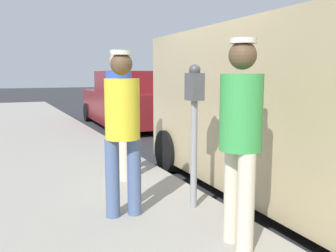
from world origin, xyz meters
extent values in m
plane|color=#2D2D33|center=(0.00, 0.00, 0.00)|extent=(80.00, 80.00, 0.00)
cylinder|color=gray|center=(1.35, 0.58, 0.72)|extent=(0.07, 0.07, 1.15)
cube|color=#4C4C51|center=(1.35, 0.58, 1.44)|extent=(0.14, 0.18, 0.28)
sphere|color=#47474C|center=(1.35, 0.58, 1.61)|extent=(0.12, 0.12, 0.12)
cylinder|color=#4C608C|center=(2.21, 0.47, 0.54)|extent=(0.14, 0.14, 0.79)
cylinder|color=#4C608C|center=(1.99, 0.50, 0.54)|extent=(0.14, 0.14, 0.79)
cylinder|color=yellow|center=(2.10, 0.48, 1.23)|extent=(0.34, 0.34, 0.59)
sphere|color=brown|center=(2.10, 0.48, 1.66)|extent=(0.21, 0.21, 0.21)
cylinder|color=silver|center=(2.10, 0.48, 1.77)|extent=(0.20, 0.20, 0.04)
cylinder|color=beige|center=(1.46, 1.63, 0.56)|extent=(0.14, 0.14, 0.81)
cylinder|color=beige|center=(1.44, 1.41, 0.56)|extent=(0.14, 0.14, 0.81)
cylinder|color=green|center=(1.45, 1.52, 1.27)|extent=(0.34, 0.34, 0.61)
sphere|color=brown|center=(1.45, 1.52, 1.71)|extent=(0.22, 0.22, 0.22)
cylinder|color=silver|center=(1.45, 1.52, 1.82)|extent=(0.21, 0.21, 0.04)
cylinder|color=beige|center=(1.75, -0.92, 0.57)|extent=(0.14, 0.14, 0.83)
cylinder|color=beige|center=(1.70, -0.71, 0.57)|extent=(0.14, 0.14, 0.83)
cylinder|color=blue|center=(1.73, -0.81, 1.29)|extent=(0.34, 0.34, 0.62)
sphere|color=tan|center=(1.73, -0.81, 1.75)|extent=(0.22, 0.22, 0.22)
cylinder|color=silver|center=(1.73, -0.81, 1.86)|extent=(0.21, 0.21, 0.04)
cube|color=tan|center=(-0.15, 0.73, 1.17)|extent=(2.13, 5.25, 1.96)
cube|color=black|center=(-0.21, -1.72, 1.56)|extent=(1.84, 0.13, 0.88)
cylinder|color=black|center=(0.75, -1.35, 0.34)|extent=(0.24, 0.69, 0.68)
cylinder|color=black|center=(-1.15, -1.30, 0.34)|extent=(0.24, 0.69, 0.68)
cube|color=maroon|center=(-0.31, -6.64, 0.61)|extent=(2.00, 4.47, 0.89)
cube|color=maroon|center=(-0.31, -6.42, 1.35)|extent=(1.68, 2.04, 0.60)
cylinder|color=black|center=(0.48, -8.32, 0.30)|extent=(0.24, 0.61, 0.60)
cylinder|color=black|center=(-1.24, -8.25, 0.30)|extent=(0.24, 0.61, 0.60)
cylinder|color=black|center=(0.61, -5.03, 0.30)|extent=(0.24, 0.61, 0.60)
cylinder|color=black|center=(-1.11, -4.96, 0.30)|extent=(0.24, 0.61, 0.60)
camera|label=1|loc=(3.19, 3.92, 1.57)|focal=39.49mm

